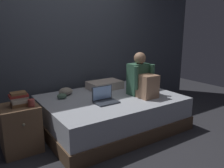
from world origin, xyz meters
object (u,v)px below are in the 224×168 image
at_px(pillow, 105,85).
at_px(mug, 31,103).
at_px(person_sitting, 142,79).
at_px(clothes_pile, 65,93).
at_px(book_stack, 20,99).
at_px(bed, 111,112).
at_px(nightstand, 20,128).
at_px(laptop, 105,98).

distance_m(pillow, mug, 1.45).
bearing_deg(person_sitting, clothes_pile, 147.61).
xyz_separation_m(book_stack, mug, (0.11, -0.11, -0.03)).
bearing_deg(bed, book_stack, 178.32).
relative_size(nightstand, person_sitting, 0.89).
xyz_separation_m(laptop, book_stack, (-1.06, 0.21, 0.12)).
bearing_deg(laptop, pillow, 58.21).
xyz_separation_m(nightstand, book_stack, (0.02, -0.01, 0.37)).
xyz_separation_m(bed, clothes_pile, (-0.56, 0.42, 0.30)).
bearing_deg(mug, laptop, -5.99).
height_order(laptop, clothes_pile, laptop).
distance_m(bed, clothes_pile, 0.76).
bearing_deg(person_sitting, mug, 175.40).
height_order(laptop, mug, laptop).
relative_size(pillow, mug, 6.22).
distance_m(nightstand, laptop, 1.14).
xyz_separation_m(bed, nightstand, (-1.30, 0.04, 0.05)).
height_order(bed, pillow, pillow).
xyz_separation_m(laptop, mug, (-0.96, 0.10, 0.08)).
relative_size(bed, clothes_pile, 6.72).
bearing_deg(mug, pillow, 21.38).
bearing_deg(laptop, person_sitting, -2.51).
relative_size(person_sitting, clothes_pile, 2.20).
distance_m(bed, mug, 1.23).
height_order(bed, mug, mug).
distance_m(book_stack, clothes_pile, 0.82).
bearing_deg(book_stack, mug, -47.20).
bearing_deg(person_sitting, laptop, 177.49).
height_order(pillow, book_stack, book_stack).
bearing_deg(person_sitting, bed, 154.48).
bearing_deg(nightstand, mug, -42.69).
xyz_separation_m(pillow, mug, (-1.35, -0.53, 0.07)).
relative_size(bed, nightstand, 3.43).
distance_m(bed, person_sitting, 0.69).
height_order(bed, person_sitting, person_sitting).
distance_m(bed, nightstand, 1.30).
height_order(pillow, mug, mug).
bearing_deg(book_stack, clothes_pile, 28.11).
height_order(nightstand, mug, mug).
bearing_deg(pillow, mug, -158.62).
bearing_deg(laptop, clothes_pile, 119.91).
bearing_deg(clothes_pile, person_sitting, -32.39).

